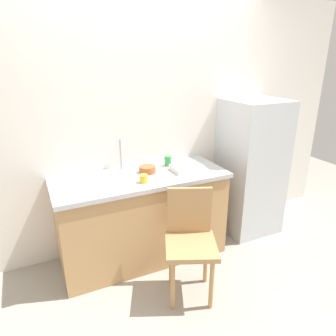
{
  "coord_description": "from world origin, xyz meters",
  "views": [
    {
      "loc": [
        -1.03,
        -1.81,
        1.88
      ],
      "look_at": [
        0.11,
        0.6,
        0.91
      ],
      "focal_mm": 32.97,
      "sensor_mm": 36.0,
      "label": 1
    }
  ],
  "objects_px": {
    "dish_tray": "(187,168)",
    "terracotta_bowl": "(147,169)",
    "refrigerator": "(251,167)",
    "chair": "(190,239)",
    "cup_green": "(168,161)",
    "cup_yellow": "(144,179)"
  },
  "relations": [
    {
      "from": "dish_tray",
      "to": "terracotta_bowl",
      "type": "relative_size",
      "value": 1.82
    },
    {
      "from": "refrigerator",
      "to": "dish_tray",
      "type": "xyz_separation_m",
      "value": [
        -0.84,
        -0.07,
        0.15
      ]
    },
    {
      "from": "chair",
      "to": "refrigerator",
      "type": "bearing_deg",
      "value": 53.26
    },
    {
      "from": "chair",
      "to": "cup_green",
      "type": "relative_size",
      "value": 8.96
    },
    {
      "from": "chair",
      "to": "cup_yellow",
      "type": "distance_m",
      "value": 0.64
    },
    {
      "from": "refrigerator",
      "to": "terracotta_bowl",
      "type": "height_order",
      "value": "refrigerator"
    },
    {
      "from": "terracotta_bowl",
      "to": "cup_green",
      "type": "bearing_deg",
      "value": 19.94
    },
    {
      "from": "chair",
      "to": "terracotta_bowl",
      "type": "bearing_deg",
      "value": 122.09
    },
    {
      "from": "terracotta_bowl",
      "to": "cup_green",
      "type": "distance_m",
      "value": 0.27
    },
    {
      "from": "chair",
      "to": "dish_tray",
      "type": "distance_m",
      "value": 0.72
    },
    {
      "from": "chair",
      "to": "terracotta_bowl",
      "type": "distance_m",
      "value": 0.77
    },
    {
      "from": "refrigerator",
      "to": "terracotta_bowl",
      "type": "xyz_separation_m",
      "value": [
        -1.2,
        0.03,
        0.16
      ]
    },
    {
      "from": "refrigerator",
      "to": "chair",
      "type": "height_order",
      "value": "refrigerator"
    },
    {
      "from": "chair",
      "to": "cup_yellow",
      "type": "xyz_separation_m",
      "value": [
        -0.22,
        0.45,
        0.39
      ]
    },
    {
      "from": "cup_green",
      "to": "chair",
      "type": "bearing_deg",
      "value": -101.62
    },
    {
      "from": "dish_tray",
      "to": "terracotta_bowl",
      "type": "distance_m",
      "value": 0.37
    },
    {
      "from": "terracotta_bowl",
      "to": "cup_green",
      "type": "relative_size",
      "value": 1.55
    },
    {
      "from": "refrigerator",
      "to": "dish_tray",
      "type": "distance_m",
      "value": 0.85
    },
    {
      "from": "dish_tray",
      "to": "cup_green",
      "type": "bearing_deg",
      "value": 118.51
    },
    {
      "from": "terracotta_bowl",
      "to": "cup_green",
      "type": "xyz_separation_m",
      "value": [
        0.25,
        0.09,
        0.02
      ]
    },
    {
      "from": "terracotta_bowl",
      "to": "dish_tray",
      "type": "bearing_deg",
      "value": -15.72
    },
    {
      "from": "terracotta_bowl",
      "to": "cup_green",
      "type": "height_order",
      "value": "cup_green"
    }
  ]
}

